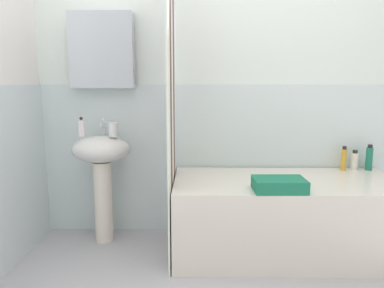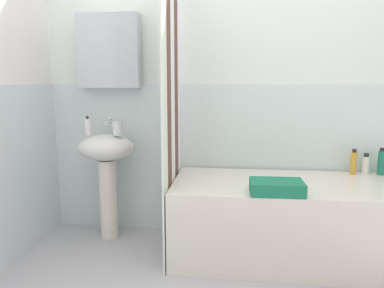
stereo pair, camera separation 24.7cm
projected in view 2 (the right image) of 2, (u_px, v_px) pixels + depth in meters
wall_back_tiled at (234, 93)px, 2.80m from camera, size 3.60×0.18×2.40m
sink at (107, 163)px, 2.77m from camera, size 0.44×0.34×0.82m
faucet at (109, 125)px, 2.80m from camera, size 0.03×0.12×0.12m
soap_dispenser at (88, 126)px, 2.71m from camera, size 0.05×0.05×0.14m
toothbrush_cup at (118, 129)px, 2.68m from camera, size 0.07×0.07×0.10m
bathtub at (288, 220)px, 2.50m from camera, size 1.60×0.73×0.54m
shower_curtain at (172, 114)px, 2.47m from camera, size 0.01×0.73×2.00m
lotion_bottle at (381, 162)px, 2.64m from camera, size 0.05×0.05×0.20m
shampoo_bottle at (366, 164)px, 2.68m from camera, size 0.05×0.05×0.15m
conditioner_bottle at (353, 162)px, 2.66m from camera, size 0.04×0.04×0.19m
towel_folded at (277, 187)px, 2.21m from camera, size 0.33×0.22×0.08m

